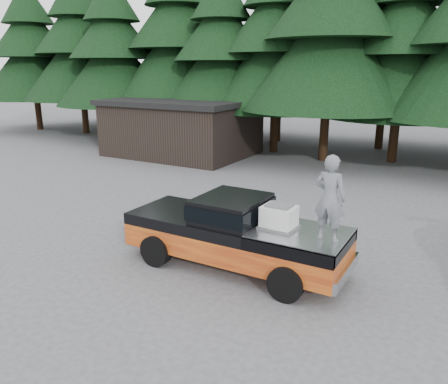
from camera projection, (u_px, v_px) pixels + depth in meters
The scene contains 7 objects.
ground at pixel (199, 253), 12.45m from camera, with size 120.00×120.00×0.00m, color #4A4A4C.
pickup_truck at pixel (235, 243), 11.45m from camera, with size 6.00×2.04×1.33m, color orange, non-canonical shape.
truck_cab at pixel (231, 208), 11.24m from camera, with size 1.66×1.90×0.59m, color black.
air_compressor at pixel (279, 218), 10.58m from camera, with size 0.78×0.65×0.54m, color silver.
man_on_bed at pixel (330, 198), 9.65m from camera, with size 0.72×0.47×1.98m, color slate.
utility_building at pixel (182, 127), 26.31m from camera, with size 8.40×6.40×3.30m.
treeline at pixel (371, 19), 24.46m from camera, with size 60.15×16.05×17.50m.
Camera 1 is at (6.36, -9.60, 5.10)m, focal length 35.00 mm.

